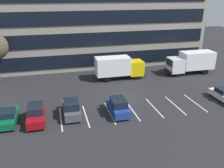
% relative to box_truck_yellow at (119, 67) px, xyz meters
% --- Properties ---
extents(ground_plane, '(120.00, 120.00, 0.00)m').
position_rel_box_truck_yellow_xyz_m(ground_plane, '(-1.44, -7.51, -2.04)').
color(ground_plane, '#262628').
extents(office_building, '(40.23, 10.20, 18.00)m').
position_rel_box_truck_yellow_xyz_m(office_building, '(-1.44, 10.44, 6.96)').
color(office_building, gray).
rests_on(office_building, ground_plane).
extents(lot_markings, '(16.94, 5.40, 0.01)m').
position_rel_box_truck_yellow_xyz_m(lot_markings, '(-1.44, -11.22, -2.04)').
color(lot_markings, silver).
rests_on(lot_markings, ground_plane).
extents(box_truck_yellow, '(7.83, 2.59, 3.63)m').
position_rel_box_truck_yellow_xyz_m(box_truck_yellow, '(0.00, 0.00, 0.00)').
color(box_truck_yellow, yellow).
rests_on(box_truck_yellow, ground_plane).
extents(box_truck_white, '(8.12, 2.69, 3.76)m').
position_rel_box_truck_yellow_xyz_m(box_truck_white, '(12.79, -0.42, 0.07)').
color(box_truck_white, white).
rests_on(box_truck_white, ground_plane).
extents(suv_maroon, '(1.81, 4.27, 1.93)m').
position_rel_box_truck_yellow_xyz_m(suv_maroon, '(-12.39, -11.23, -1.11)').
color(suv_maroon, maroon).
rests_on(suv_maroon, ground_plane).
extents(sedan_forest, '(1.84, 4.40, 1.58)m').
position_rel_box_truck_yellow_xyz_m(sedan_forest, '(-15.33, -10.69, -1.30)').
color(sedan_forest, '#0C5933').
rests_on(sedan_forest, ground_plane).
extents(suv_navy, '(1.80, 4.25, 1.92)m').
position_rel_box_truck_yellow_xyz_m(suv_navy, '(-3.35, -11.59, -1.12)').
color(suv_navy, navy).
rests_on(suv_navy, ground_plane).
extents(sedan_white, '(1.83, 4.36, 1.56)m').
position_rel_box_truck_yellow_xyz_m(sedan_white, '(11.01, -11.38, -1.31)').
color(sedan_white, white).
rests_on(sedan_white, ground_plane).
extents(suv_charcoal, '(1.79, 4.22, 1.91)m').
position_rel_box_truck_yellow_xyz_m(suv_charcoal, '(-8.58, -10.78, -1.12)').
color(suv_charcoal, '#474C51').
rests_on(suv_charcoal, ground_plane).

